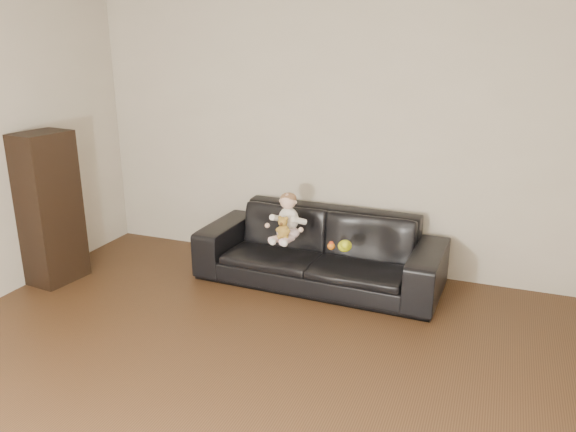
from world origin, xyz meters
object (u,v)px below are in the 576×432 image
at_px(toy_green, 345,246).
at_px(sofa, 319,249).
at_px(toy_rattle, 331,246).
at_px(toy_blue_disc, 345,245).
at_px(cabinet, 50,208).
at_px(teddy_bear, 283,228).
at_px(baby, 288,219).

bearing_deg(toy_green, sofa, 142.37).
height_order(sofa, toy_rattle, sofa).
height_order(toy_rattle, toy_blue_disc, toy_rattle).
bearing_deg(toy_blue_disc, cabinet, -164.35).
height_order(cabinet, teddy_bear, cabinet).
relative_size(toy_rattle, toy_blue_disc, 0.66).
height_order(teddy_bear, toy_green, teddy_bear).
relative_size(baby, teddy_bear, 2.11).
distance_m(cabinet, teddy_bear, 2.18).
xyz_separation_m(cabinet, teddy_bear, (2.10, 0.59, -0.12)).
distance_m(sofa, toy_rattle, 0.34).
bearing_deg(baby, sofa, 42.41).
relative_size(cabinet, toy_rattle, 20.85).
distance_m(teddy_bear, toy_rattle, 0.47).
relative_size(teddy_bear, toy_green, 1.42).
bearing_deg(cabinet, toy_green, 19.79).
xyz_separation_m(sofa, toy_blue_disc, (0.27, -0.11, 0.11)).
bearing_deg(sofa, cabinet, -158.10).
height_order(cabinet, baby, cabinet).
bearing_deg(toy_blue_disc, toy_green, -75.42).
height_order(cabinet, toy_green, cabinet).
relative_size(sofa, toy_rattle, 33.31).
height_order(baby, toy_green, baby).
relative_size(sofa, cabinet, 1.60).
bearing_deg(teddy_bear, toy_green, 17.98).
height_order(teddy_bear, toy_rattle, teddy_bear).
relative_size(sofa, teddy_bear, 10.89).
xyz_separation_m(sofa, baby, (-0.27, -0.12, 0.30)).
bearing_deg(teddy_bear, toy_rattle, 17.62).
bearing_deg(sofa, toy_rattle, -50.54).
distance_m(baby, teddy_bear, 0.14).
bearing_deg(teddy_bear, sofa, 60.27).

